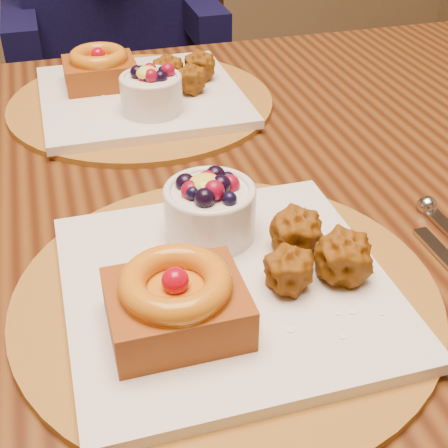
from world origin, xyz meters
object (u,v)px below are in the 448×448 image
(dining_table, at_px, (177,232))
(place_setting_near, at_px, (222,274))
(place_setting_far, at_px, (139,91))
(chair_far, at_px, (131,75))

(dining_table, xyz_separation_m, place_setting_near, (-0.00, -0.22, 0.10))
(place_setting_near, relative_size, place_setting_far, 1.00)
(dining_table, relative_size, place_setting_far, 4.21)
(place_setting_far, bearing_deg, chair_far, 83.41)
(place_setting_near, distance_m, chair_far, 1.17)
(place_setting_near, bearing_deg, chair_far, 85.87)
(dining_table, height_order, chair_far, chair_far)
(place_setting_near, height_order, chair_far, chair_far)
(dining_table, height_order, place_setting_far, place_setting_far)
(chair_far, bearing_deg, place_setting_far, -77.08)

